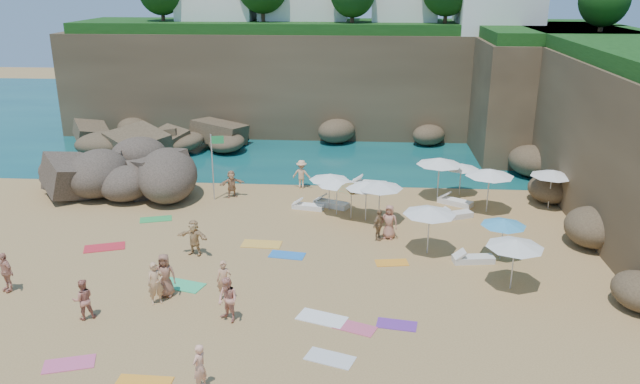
# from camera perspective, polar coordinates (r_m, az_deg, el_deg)

# --- Properties ---
(ground) EXTENTS (120.00, 120.00, 0.00)m
(ground) POSITION_cam_1_polar(r_m,az_deg,el_deg) (29.08, -4.38, -5.56)
(ground) COLOR tan
(ground) RESTS_ON ground
(seawater) EXTENTS (120.00, 120.00, 0.00)m
(seawater) POSITION_cam_1_polar(r_m,az_deg,el_deg) (57.56, -0.03, 6.92)
(seawater) COLOR #0C4751
(seawater) RESTS_ON ground
(cliff_back) EXTENTS (44.00, 8.00, 8.00)m
(cliff_back) POSITION_cam_1_polar(r_m,az_deg,el_deg) (51.81, 1.79, 10.05)
(cliff_back) COLOR brown
(cliff_back) RESTS_ON ground
(cliff_right) EXTENTS (8.00, 30.00, 8.00)m
(cliff_right) POSITION_cam_1_polar(r_m,az_deg,el_deg) (38.10, 27.14, 4.69)
(cliff_right) COLOR brown
(cliff_right) RESTS_ON ground
(cliff_corner) EXTENTS (10.00, 12.00, 8.00)m
(cliff_corner) POSITION_cam_1_polar(r_m,az_deg,el_deg) (48.57, 19.70, 8.36)
(cliff_corner) COLOR brown
(cliff_corner) RESTS_ON ground
(rock_promontory) EXTENTS (12.00, 7.00, 2.00)m
(rock_promontory) POSITION_cam_1_polar(r_m,az_deg,el_deg) (46.36, -15.06, 3.27)
(rock_promontory) COLOR brown
(rock_promontory) RESTS_ON ground
(marina_masts) EXTENTS (3.10, 0.10, 6.00)m
(marina_masts) POSITION_cam_1_polar(r_m,az_deg,el_deg) (60.48, -16.06, 9.67)
(marina_masts) COLOR white
(marina_masts) RESTS_ON ground
(rock_outcrop) EXTENTS (10.15, 8.47, 3.56)m
(rock_outcrop) POSITION_cam_1_polar(r_m,az_deg,el_deg) (39.16, -16.50, 0.26)
(rock_outcrop) COLOR brown
(rock_outcrop) RESTS_ON ground
(flag_pole) EXTENTS (0.75, 0.17, 3.85)m
(flag_pole) POSITION_cam_1_polar(r_m,az_deg,el_deg) (35.51, -9.65, 3.05)
(flag_pole) COLOR silver
(flag_pole) RESTS_ON ground
(parasol_0) EXTENTS (2.12, 2.12, 2.00)m
(parasol_0) POSITION_cam_1_polar(r_m,az_deg,el_deg) (32.98, 1.55, 0.94)
(parasol_0) COLOR silver
(parasol_0) RESTS_ON ground
(parasol_1) EXTENTS (2.01, 2.01, 1.90)m
(parasol_1) POSITION_cam_1_polar(r_m,az_deg,el_deg) (36.97, 12.79, 2.33)
(parasol_1) COLOR silver
(parasol_1) RESTS_ON ground
(parasol_2) EXTENTS (2.39, 2.39, 2.26)m
(parasol_2) POSITION_cam_1_polar(r_m,az_deg,el_deg) (31.93, 5.49, 0.68)
(parasol_2) COLOR silver
(parasol_2) RESTS_ON ground
(parasol_3) EXTENTS (2.34, 2.34, 2.21)m
(parasol_3) POSITION_cam_1_polar(r_m,az_deg,el_deg) (36.07, 20.48, 1.63)
(parasol_3) COLOR silver
(parasol_3) RESTS_ON ground
(parasol_4) EXTENTS (2.60, 2.60, 2.46)m
(parasol_4) POSITION_cam_1_polar(r_m,az_deg,el_deg) (35.84, 10.88, 2.79)
(parasol_4) COLOR silver
(parasol_4) RESTS_ON ground
(parasol_5) EXTENTS (2.18, 2.18, 2.06)m
(parasol_5) POSITION_cam_1_polar(r_m,az_deg,el_deg) (33.61, 0.84, 1.39)
(parasol_5) COLOR silver
(parasol_5) RESTS_ON ground
(parasol_6) EXTENTS (2.08, 2.08, 1.97)m
(parasol_6) POSITION_cam_1_polar(r_m,az_deg,el_deg) (32.49, 2.90, 0.59)
(parasol_6) COLOR silver
(parasol_6) RESTS_ON ground
(parasol_7) EXTENTS (2.59, 2.59, 2.45)m
(parasol_7) POSITION_cam_1_polar(r_m,az_deg,el_deg) (34.39, 15.27, 1.74)
(parasol_7) COLOR silver
(parasol_7) RESTS_ON ground
(parasol_8) EXTENTS (2.43, 2.43, 2.30)m
(parasol_8) POSITION_cam_1_polar(r_m,az_deg,el_deg) (28.59, 10.00, -1.67)
(parasol_8) COLOR silver
(parasol_8) RESTS_ON ground
(parasol_9) EXTENTS (2.27, 2.27, 2.15)m
(parasol_9) POSITION_cam_1_polar(r_m,az_deg,el_deg) (32.20, 4.26, 0.69)
(parasol_9) COLOR silver
(parasol_9) RESTS_ON ground
(parasol_10) EXTENTS (2.02, 2.02, 1.91)m
(parasol_10) POSITION_cam_1_polar(r_m,az_deg,el_deg) (28.95, 16.45, -2.67)
(parasol_10) COLOR silver
(parasol_10) RESTS_ON ground
(parasol_11) EXTENTS (2.32, 2.32, 2.20)m
(parasol_11) POSITION_cam_1_polar(r_m,az_deg,el_deg) (26.19, 17.42, -4.48)
(parasol_11) COLOR silver
(parasol_11) RESTS_ON ground
(lounger_0) EXTENTS (1.80, 0.91, 0.27)m
(lounger_0) POSITION_cam_1_polar(r_m,az_deg,el_deg) (34.30, -1.10, -1.34)
(lounger_0) COLOR white
(lounger_0) RESTS_ON ground
(lounger_1) EXTENTS (2.15, 1.02, 0.32)m
(lounger_1) POSITION_cam_1_polar(r_m,az_deg,el_deg) (38.08, 4.51, 0.74)
(lounger_1) COLOR white
(lounger_1) RESTS_ON ground
(lounger_2) EXTENTS (2.01, 1.34, 0.30)m
(lounger_2) POSITION_cam_1_polar(r_m,az_deg,el_deg) (33.77, 12.22, -2.10)
(lounger_2) COLOR silver
(lounger_2) RESTS_ON ground
(lounger_3) EXTENTS (2.06, 1.40, 0.31)m
(lounger_3) POSITION_cam_1_polar(r_m,az_deg,el_deg) (34.63, 1.04, -1.11)
(lounger_3) COLOR silver
(lounger_3) RESTS_ON ground
(lounger_4) EXTENTS (1.97, 1.57, 0.30)m
(lounger_4) POSITION_cam_1_polar(r_m,az_deg,el_deg) (35.75, 12.26, -0.90)
(lounger_4) COLOR white
(lounger_4) RESTS_ON ground
(lounger_5) EXTENTS (1.90, 0.85, 0.28)m
(lounger_5) POSITION_cam_1_polar(r_m,az_deg,el_deg) (28.85, 13.84, -5.99)
(lounger_5) COLOR silver
(lounger_5) RESTS_ON ground
(towel_1) EXTENTS (1.80, 1.27, 0.03)m
(towel_1) POSITION_cam_1_polar(r_m,az_deg,el_deg) (22.85, -21.95, -14.38)
(towel_1) COLOR #DB5584
(towel_1) RESTS_ON ground
(towel_2) EXTENTS (1.78, 0.92, 0.03)m
(towel_2) POSITION_cam_1_polar(r_m,az_deg,el_deg) (21.17, -15.89, -16.52)
(towel_2) COLOR #FF9E28
(towel_2) RESTS_ON ground
(towel_3) EXTENTS (2.01, 1.39, 0.03)m
(towel_3) POSITION_cam_1_polar(r_m,az_deg,el_deg) (26.69, -12.51, -8.31)
(towel_3) COLOR #37C37A
(towel_3) RESTS_ON ground
(towel_5) EXTENTS (1.80, 1.30, 0.03)m
(towel_5) POSITION_cam_1_polar(r_m,az_deg,el_deg) (21.57, 0.92, -14.96)
(towel_5) COLOR silver
(towel_5) RESTS_ON ground
(towel_6) EXTENTS (1.56, 0.95, 0.03)m
(towel_6) POSITION_cam_1_polar(r_m,az_deg,el_deg) (23.54, 7.03, -11.94)
(towel_6) COLOR #6A2E98
(towel_6) RESTS_ON ground
(towel_7) EXTENTS (2.05, 1.49, 0.03)m
(towel_7) POSITION_cam_1_polar(r_m,az_deg,el_deg) (31.22, -19.09, -4.80)
(towel_7) COLOR red
(towel_7) RESTS_ON ground
(towel_8) EXTENTS (1.71, 1.03, 0.03)m
(towel_8) POSITION_cam_1_polar(r_m,az_deg,el_deg) (28.77, -3.03, -5.78)
(towel_8) COLOR blue
(towel_8) RESTS_ON ground
(towel_9) EXTENTS (1.69, 1.25, 0.03)m
(towel_9) POSITION_cam_1_polar(r_m,az_deg,el_deg) (23.23, 3.21, -12.27)
(towel_9) COLOR #D15171
(towel_9) RESTS_ON ground
(towel_10) EXTENTS (1.54, 0.93, 0.03)m
(towel_10) POSITION_cam_1_polar(r_m,az_deg,el_deg) (28.19, 6.58, -6.44)
(towel_10) COLOR orange
(towel_10) RESTS_ON ground
(towel_11) EXTENTS (1.80, 1.26, 0.03)m
(towel_11) POSITION_cam_1_polar(r_m,az_deg,el_deg) (33.98, -14.78, -2.42)
(towel_11) COLOR green
(towel_11) RESTS_ON ground
(towel_12) EXTENTS (1.91, 1.02, 0.03)m
(towel_12) POSITION_cam_1_polar(r_m,az_deg,el_deg) (29.99, -5.36, -4.77)
(towel_12) COLOR #F4B040
(towel_12) RESTS_ON ground
(towel_13) EXTENTS (2.02, 1.46, 0.03)m
(towel_13) POSITION_cam_1_polar(r_m,az_deg,el_deg) (23.75, 0.17, -11.47)
(towel_13) COLOR white
(towel_13) RESTS_ON ground
(person_stand_0) EXTENTS (0.75, 0.68, 1.73)m
(person_stand_0) POSITION_cam_1_polar(r_m,az_deg,el_deg) (25.20, -14.80, -8.07)
(person_stand_0) COLOR tan
(person_stand_0) RESTS_ON ground
(person_stand_1) EXTENTS (0.97, 0.90, 1.59)m
(person_stand_1) POSITION_cam_1_polar(r_m,az_deg,el_deg) (24.98, -20.84, -9.16)
(person_stand_1) COLOR #BD705E
(person_stand_1) RESTS_ON ground
(person_stand_2) EXTENTS (1.19, 0.65, 1.74)m
(person_stand_2) POSITION_cam_1_polar(r_m,az_deg,el_deg) (37.52, -1.70, 1.65)
(person_stand_2) COLOR #EDB686
(person_stand_2) RESTS_ON ground
(person_stand_3) EXTENTS (0.80, 0.98, 1.57)m
(person_stand_3) POSITION_cam_1_polar(r_m,az_deg,el_deg) (30.22, 5.39, -3.00)
(person_stand_3) COLOR #926E49
(person_stand_3) RESTS_ON ground
(person_stand_4) EXTENTS (0.93, 0.67, 1.71)m
(person_stand_4) POSITION_cam_1_polar(r_m,az_deg,el_deg) (30.43, 6.34, -2.73)
(person_stand_4) COLOR tan
(person_stand_4) RESTS_ON ground
(person_stand_5) EXTENTS (1.51, 1.04, 1.59)m
(person_stand_5) POSITION_cam_1_polar(r_m,az_deg,el_deg) (36.31, -8.08, 0.74)
(person_stand_5) COLOR tan
(person_stand_5) RESTS_ON ground
(person_stand_6) EXTENTS (0.57, 0.66, 1.54)m
(person_stand_6) POSITION_cam_1_polar(r_m,az_deg,el_deg) (20.19, -10.98, -15.41)
(person_stand_6) COLOR #F6AB8B
(person_stand_6) RESTS_ON ground
(person_lie_1) EXTENTS (1.64, 1.91, 0.40)m
(person_lie_1) POSITION_cam_1_polar(r_m,az_deg,el_deg) (28.54, -26.63, -7.73)
(person_lie_1) COLOR tan
(person_lie_1) RESTS_ON ground
(person_lie_2) EXTENTS (1.01, 1.85, 0.48)m
(person_lie_2) POSITION_cam_1_polar(r_m,az_deg,el_deg) (25.91, -13.88, -8.76)
(person_lie_2) COLOR #926049
(person_lie_2) RESTS_ON ground
(person_lie_3) EXTENTS (1.96, 2.04, 0.44)m
(person_lie_3) POSITION_cam_1_polar(r_m,az_deg,el_deg) (29.29, -11.37, -5.24)
(person_lie_3) COLOR tan
(person_lie_3) RESTS_ON ground
(person_lie_4) EXTENTS (0.65, 1.65, 0.39)m
(person_lie_4) POSITION_cam_1_polar(r_m,az_deg,el_deg) (25.21, -8.70, -9.32)
(person_lie_4) COLOR tan
(person_lie_4) RESTS_ON ground
(person_lie_5) EXTENTS (1.70, 1.87, 0.65)m
(person_lie_5) POSITION_cam_1_polar(r_m,az_deg,el_deg) (23.68, -8.37, -10.94)
(person_lie_5) COLOR tan
(person_lie_5) RESTS_ON ground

